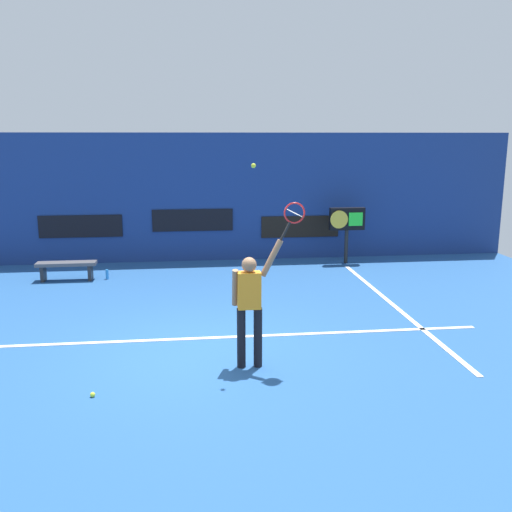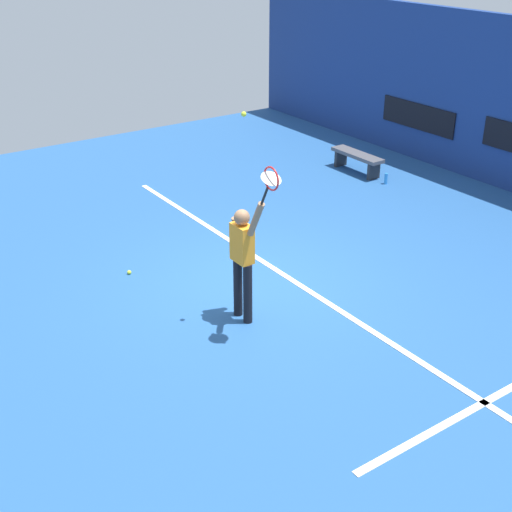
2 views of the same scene
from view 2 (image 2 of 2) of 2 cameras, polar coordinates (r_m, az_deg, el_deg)
ground_plane at (r=10.88m, az=-0.22°, el=-2.32°), size 18.00×18.00×0.00m
sponsor_banner_portside at (r=16.86m, az=13.27°, el=11.21°), size 2.20×0.03×0.60m
court_baseline at (r=11.18m, az=2.18°, el=-1.49°), size 10.00×0.10×0.01m
tennis_player at (r=9.50m, az=-1.10°, el=0.05°), size 0.75×0.31×1.95m
tennis_racket at (r=8.51m, az=1.20°, el=6.27°), size 0.43×0.27×0.62m
tennis_ball at (r=8.76m, az=-1.02°, el=11.69°), size 0.07×0.07×0.07m
court_bench at (r=15.84m, az=8.39°, el=8.06°), size 1.40×0.36×0.45m
water_bottle at (r=15.27m, az=10.73°, el=6.33°), size 0.07×0.07×0.24m
spare_ball at (r=11.35m, az=-10.48°, el=-1.33°), size 0.07×0.07×0.07m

